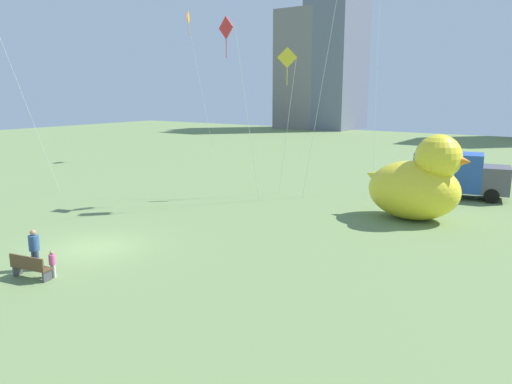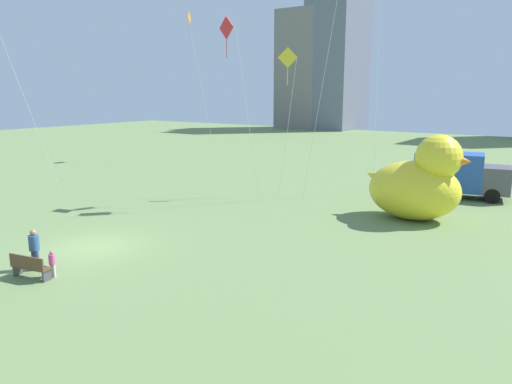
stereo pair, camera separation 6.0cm
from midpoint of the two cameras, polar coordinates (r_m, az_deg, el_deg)
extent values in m
plane|color=#6A834E|center=(22.57, -18.63, -6.21)|extent=(140.00, 140.00, 0.00)
cube|color=brown|center=(19.72, -24.91, -8.00)|extent=(1.68, 0.75, 0.06)
cube|color=brown|center=(19.52, -25.40, -7.45)|extent=(1.60, 0.37, 0.45)
cube|color=#47474C|center=(20.33, -26.25, -8.22)|extent=(0.15, 0.38, 0.39)
cube|color=#47474C|center=(19.28, -23.39, -9.02)|extent=(0.15, 0.38, 0.39)
cylinder|color=#38476B|center=(20.63, -24.66, -7.22)|extent=(0.18, 0.18, 0.78)
cylinder|color=#38476B|center=(20.47, -24.37, -7.34)|extent=(0.18, 0.18, 0.78)
cylinder|color=#33598C|center=(20.35, -24.67, -5.45)|extent=(0.39, 0.39, 0.58)
sphere|color=#A87C5B|center=(20.24, -24.77, -4.35)|extent=(0.23, 0.23, 0.23)
cylinder|color=silver|center=(19.62, -22.87, -8.46)|extent=(0.11, 0.11, 0.49)
cylinder|color=silver|center=(19.53, -22.67, -8.54)|extent=(0.11, 0.11, 0.49)
cylinder|color=#D85999|center=(19.44, -22.87, -7.31)|extent=(0.25, 0.25, 0.37)
sphere|color=#A87C5B|center=(19.36, -22.93, -6.59)|extent=(0.14, 0.14, 0.14)
ellipsoid|color=yellow|center=(27.14, 17.91, 0.21)|extent=(4.81, 3.55, 3.14)
sphere|color=yellow|center=(26.56, 20.53, 3.85)|extent=(2.34, 2.34, 2.34)
cone|color=orange|center=(26.35, 22.73, 3.37)|extent=(1.05, 1.05, 1.05)
cone|color=yellow|center=(27.70, 13.84, 1.76)|extent=(1.44, 1.25, 1.51)
cube|color=#264CA5|center=(33.85, 21.51, 2.28)|extent=(4.44, 2.98, 2.40)
cube|color=#4C4C56|center=(33.90, 26.26, 1.28)|extent=(1.97, 2.54, 1.68)
cylinder|color=black|center=(34.04, 25.80, -0.08)|extent=(1.31, 2.52, 0.90)
cylinder|color=black|center=(34.10, 19.93, 0.41)|extent=(1.31, 2.52, 0.90)
cube|color=gray|center=(92.71, 5.22, 14.04)|extent=(8.04, 6.46, 21.27)
cube|color=slate|center=(92.44, 9.44, 15.76)|extent=(7.97, 11.64, 27.13)
cylinder|color=silver|center=(35.12, -26.62, 12.50)|extent=(2.76, 3.45, 15.89)
cylinder|color=silver|center=(32.13, 3.63, 7.55)|extent=(0.97, 0.45, 8.80)
cube|color=yellow|center=(31.61, 3.63, 15.47)|extent=(1.02, 0.86, 1.27)
cylinder|color=yellow|center=(31.56, 3.61, 13.84)|extent=(0.04, 0.04, 1.60)
cylinder|color=silver|center=(28.70, -1.04, 8.61)|extent=(0.32, 2.83, 10.33)
cube|color=red|center=(29.60, -3.60, 18.69)|extent=(1.25, 0.36, 1.27)
cylinder|color=red|center=(29.50, -3.58, 16.96)|extent=(0.04, 0.04, 1.60)
cylinder|color=silver|center=(30.92, 7.74, 12.64)|extent=(1.69, 1.54, 14.55)
cylinder|color=silver|center=(48.68, -6.45, 11.78)|extent=(0.36, 3.27, 13.72)
cube|color=orange|center=(50.37, -7.99, 19.56)|extent=(0.68, 1.13, 1.27)
cylinder|color=orange|center=(50.25, -7.96, 18.54)|extent=(0.04, 0.04, 1.60)
cylinder|color=silver|center=(33.97, 14.14, 18.49)|extent=(1.64, 3.61, 21.86)
camera|label=1|loc=(0.03, -90.08, -0.02)|focal=34.11mm
camera|label=2|loc=(0.03, 89.92, 0.02)|focal=34.11mm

